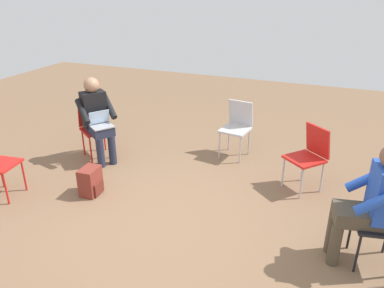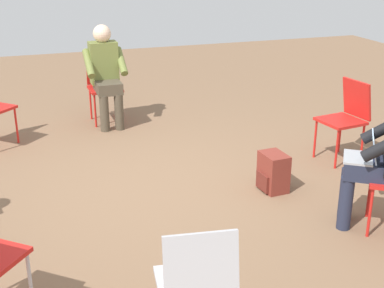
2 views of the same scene
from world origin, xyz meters
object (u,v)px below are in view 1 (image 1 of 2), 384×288
chair_west (237,125)px  chair_northwest (309,154)px  backpack_near_laptop_user (91,183)px  person_with_laptop (97,116)px  chair_southwest (94,125)px  person_in_blue (372,200)px

chair_west → chair_northwest: same height
chair_northwest → backpack_near_laptop_user: size_ratio=2.36×
chair_northwest → person_with_laptop: 3.01m
chair_west → backpack_near_laptop_user: size_ratio=2.36×
chair_west → backpack_near_laptop_user: bearing=60.8°
chair_southwest → person_in_blue: size_ratio=0.69×
chair_southwest → person_with_laptop: 0.26m
chair_west → backpack_near_laptop_user: 2.32m
person_in_blue → chair_southwest: bearing=62.9°
chair_west → person_with_laptop: (0.91, -1.87, 0.20)m
person_with_laptop → backpack_near_laptop_user: person_with_laptop is taller
chair_west → person_with_laptop: person_with_laptop is taller
chair_northwest → person_with_laptop: (0.26, -2.99, 0.20)m
person_with_laptop → person_in_blue: 3.77m
chair_west → chair_southwest: same height
chair_northwest → person_with_laptop: size_ratio=0.69×
person_with_laptop → chair_southwest: bearing=-90.0°
person_with_laptop → backpack_near_laptop_user: bearing=62.9°
chair_northwest → backpack_near_laptop_user: 2.79m
person_with_laptop → backpack_near_laptop_user: 1.16m
chair_northwest → person_in_blue: (1.24, 0.65, 0.20)m
chair_southwest → person_with_laptop: person_with_laptop is taller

